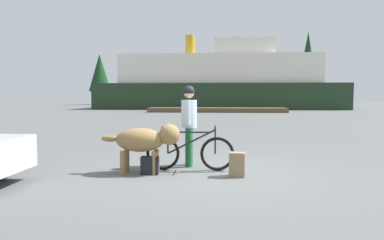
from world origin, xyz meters
TOP-DOWN VIEW (x-y plane):
  - ground_plane at (0.00, 0.00)m, footprint 160.00×160.00m
  - bicycle at (-0.33, 0.18)m, footprint 1.73×0.44m
  - person_cyclist at (-0.36, 0.61)m, footprint 0.32×0.53m
  - dog at (-1.13, -0.11)m, footprint 1.50×0.52m
  - backpack at (0.58, -0.27)m, footprint 0.30×0.24m
  - handbag_pannier at (-1.03, -0.21)m, footprint 0.33×0.19m
  - dock_pier at (0.31, 24.63)m, footprint 12.44×2.40m
  - ferry_boat at (0.66, 33.29)m, footprint 27.67×7.26m
  - pine_tree_far_left at (-19.70, 51.02)m, footprint 3.77×3.77m
  - pine_tree_center at (3.16, 49.19)m, footprint 3.48×3.48m
  - pine_tree_far_right at (14.95, 49.74)m, footprint 3.16×3.16m

SIDE VIEW (x-z plane):
  - ground_plane at x=0.00m, z-range 0.00..0.00m
  - handbag_pannier at x=-1.03m, z-range 0.00..0.33m
  - dock_pier at x=0.31m, z-range 0.00..0.40m
  - backpack at x=0.58m, z-range 0.00..0.44m
  - bicycle at x=-0.33m, z-range -0.08..0.81m
  - dog at x=-1.13m, z-range 0.16..1.09m
  - person_cyclist at x=-0.36m, z-range 0.16..1.83m
  - ferry_boat at x=0.66m, z-range -1.28..7.18m
  - pine_tree_far_left at x=-19.70m, z-range 1.13..9.82m
  - pine_tree_center at x=3.16m, z-range 1.28..12.47m
  - pine_tree_far_right at x=14.95m, z-range 1.26..13.03m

